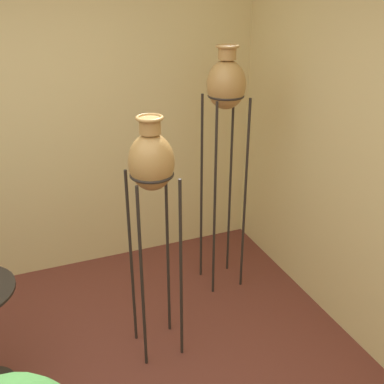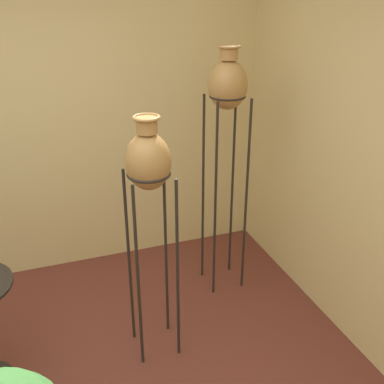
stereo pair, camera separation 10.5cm
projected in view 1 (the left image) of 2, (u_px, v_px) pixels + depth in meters
wall_back at (16, 123)px, 3.49m from camera, size 8.03×0.06×2.70m
vase_stand_tall at (225, 93)px, 3.22m from camera, size 0.28×0.28×1.95m
vase_stand_medium at (151, 168)px, 2.62m from camera, size 0.28×0.28×1.65m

